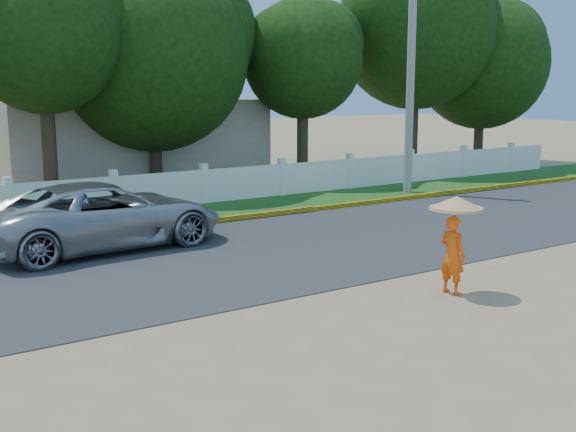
% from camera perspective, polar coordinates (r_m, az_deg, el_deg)
% --- Properties ---
extents(ground, '(120.00, 120.00, 0.00)m').
position_cam_1_polar(ground, '(12.56, 5.18, -7.21)').
color(ground, '#9E8460').
rests_on(ground, ground).
extents(road, '(60.00, 7.00, 0.02)m').
position_cam_1_polar(road, '(16.16, -5.00, -3.18)').
color(road, '#38383A').
rests_on(road, ground).
extents(grass_verge, '(60.00, 3.50, 0.03)m').
position_cam_1_polar(grass_verge, '(20.80, -12.10, -0.30)').
color(grass_verge, '#2D601E').
rests_on(grass_verge, ground).
extents(curb, '(40.00, 0.18, 0.16)m').
position_cam_1_polar(curb, '(19.25, -10.18, -0.89)').
color(curb, yellow).
rests_on(curb, ground).
extents(fence, '(40.00, 0.10, 1.10)m').
position_cam_1_polar(fence, '(22.05, -13.58, 1.64)').
color(fence, silver).
rests_on(fence, ground).
extents(building_near, '(10.00, 6.00, 3.20)m').
position_cam_1_polar(building_near, '(29.31, -12.92, 5.83)').
color(building_near, '#B7AD99').
rests_on(building_near, ground).
extents(utility_pole, '(0.28, 0.28, 8.90)m').
position_cam_1_polar(utility_pole, '(25.64, 9.69, 11.71)').
color(utility_pole, gray).
rests_on(utility_pole, ground).
extents(vehicle, '(5.80, 3.02, 1.56)m').
position_cam_1_polar(vehicle, '(17.32, -14.36, 0.05)').
color(vehicle, '#9A9DA1').
rests_on(vehicle, ground).
extents(monk_with_parasol, '(1.00, 1.00, 1.81)m').
position_cam_1_polar(monk_with_parasol, '(13.39, 13.01, -1.12)').
color(monk_with_parasol, '#FF550D').
rests_on(monk_with_parasol, ground).
extents(tree_row, '(39.82, 7.07, 9.59)m').
position_cam_1_polar(tree_row, '(26.75, -6.17, 13.19)').
color(tree_row, '#473828').
rests_on(tree_row, ground).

